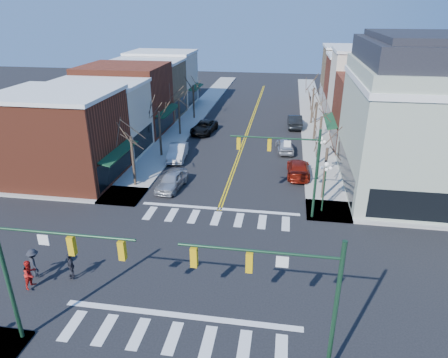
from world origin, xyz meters
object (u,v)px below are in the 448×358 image
at_px(lamppost_corner, 325,179).
at_px(lamppost_midblock, 320,151).
at_px(pedestrian_red_b, 30,274).
at_px(car_left_mid, 177,152).
at_px(car_left_far, 204,127).
at_px(car_left_near, 172,180).
at_px(pedestrian_dark_b, 34,263).
at_px(car_right_far, 295,121).
at_px(car_right_near, 298,168).
at_px(car_right_mid, 285,145).
at_px(victorian_corner, 425,117).
at_px(pedestrian_dark_a, 71,265).

xyz_separation_m(lamppost_corner, lamppost_midblock, (0.00, 6.50, 0.00)).
bearing_deg(pedestrian_red_b, lamppost_midblock, -33.41).
bearing_deg(lamppost_corner, pedestrian_red_b, -144.70).
distance_m(car_left_mid, car_left_far, 9.95).
xyz_separation_m(car_left_near, pedestrian_red_b, (-4.22, -14.85, 0.25)).
height_order(lamppost_midblock, pedestrian_red_b, lamppost_midblock).
xyz_separation_m(car_left_near, pedestrian_dark_b, (-4.59, -13.88, 0.30)).
bearing_deg(lamppost_midblock, pedestrian_red_b, -132.73).
distance_m(lamppost_midblock, car_left_near, 13.89).
relative_size(car_right_far, pedestrian_dark_b, 2.82).
height_order(car_left_mid, car_right_near, car_left_mid).
bearing_deg(car_right_near, car_left_far, -47.32).
bearing_deg(car_left_near, car_right_mid, 56.13).
height_order(victorian_corner, lamppost_midblock, victorian_corner).
bearing_deg(car_left_far, pedestrian_red_b, -90.38).
bearing_deg(lamppost_midblock, victorian_corner, -3.45).
relative_size(car_left_far, pedestrian_dark_a, 3.30).
xyz_separation_m(pedestrian_dark_a, pedestrian_dark_b, (-2.22, -0.23, 0.10)).
bearing_deg(victorian_corner, car_left_mid, 170.24).
distance_m(lamppost_corner, pedestrian_dark_a, 19.16).
bearing_deg(car_left_near, car_left_mid, 107.87).
bearing_deg(victorian_corner, lamppost_corner, -144.14).
bearing_deg(car_left_far, lamppost_corner, -49.28).
xyz_separation_m(car_left_mid, pedestrian_dark_a, (-0.90, -21.02, 0.17)).
bearing_deg(victorian_corner, pedestrian_red_b, -144.52).
distance_m(lamppost_corner, car_left_near, 13.56).
bearing_deg(pedestrian_dark_b, lamppost_corner, -102.26).
height_order(lamppost_midblock, car_left_far, lamppost_midblock).
bearing_deg(car_right_far, pedestrian_dark_a, 66.84).
bearing_deg(pedestrian_dark_a, car_left_far, 143.35).
xyz_separation_m(car_right_mid, pedestrian_red_b, (-14.12, -26.44, 0.27)).
bearing_deg(pedestrian_dark_b, car_right_far, -68.51).
relative_size(car_right_mid, pedestrian_dark_a, 2.73).
relative_size(victorian_corner, car_right_mid, 3.17).
height_order(lamppost_corner, car_left_far, lamppost_corner).
bearing_deg(pedestrian_dark_a, lamppost_corner, 92.17).
height_order(lamppost_corner, car_right_far, lamppost_corner).
relative_size(car_left_mid, car_right_mid, 1.09).
xyz_separation_m(lamppost_midblock, car_right_far, (-2.09, 17.80, -2.10)).
relative_size(victorian_corner, car_right_near, 2.73).
bearing_deg(car_left_mid, car_right_near, -17.36).
distance_m(car_right_far, pedestrian_dark_b, 38.90).
xyz_separation_m(victorian_corner, pedestrian_dark_b, (-26.02, -17.31, -5.58)).
bearing_deg(car_right_near, car_right_mid, -79.04).
xyz_separation_m(lamppost_midblock, car_left_far, (-13.73, 13.35, -2.21)).
xyz_separation_m(lamppost_midblock, car_left_mid, (-14.60, 3.44, -2.16)).
bearing_deg(car_right_mid, lamppost_midblock, 106.29).
relative_size(pedestrian_red_b, pedestrian_dark_a, 1.07).
height_order(car_right_mid, pedestrian_dark_b, pedestrian_dark_b).
relative_size(lamppost_midblock, car_left_mid, 0.88).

